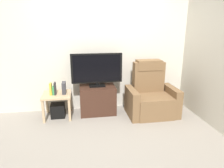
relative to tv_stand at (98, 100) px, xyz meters
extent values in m
plane|color=gray|center=(0.12, -0.82, -0.29)|extent=(6.40, 6.40, 0.00)
cube|color=beige|center=(0.12, 0.31, 1.01)|extent=(6.40, 0.06, 2.60)
cube|color=beige|center=(2.00, -0.82, 1.01)|extent=(0.06, 4.48, 2.60)
cube|color=#3D2319|center=(0.00, 0.00, 0.00)|extent=(0.72, 0.50, 0.57)
cube|color=black|center=(0.00, -0.24, 0.11)|extent=(0.66, 0.02, 0.02)
cube|color=black|center=(0.00, -0.19, 0.15)|extent=(0.34, 0.11, 0.04)
cube|color=black|center=(0.00, 0.02, 0.30)|extent=(0.32, 0.20, 0.03)
cube|color=black|center=(0.00, 0.02, 0.34)|extent=(0.06, 0.04, 0.05)
cube|color=black|center=(0.00, 0.02, 0.66)|extent=(1.02, 0.05, 0.59)
cube|color=black|center=(0.00, 0.00, 0.66)|extent=(0.94, 0.01, 0.53)
cube|color=brown|center=(1.07, -0.28, -0.08)|extent=(0.70, 0.72, 0.42)
cube|color=brown|center=(1.07, -0.01, 0.44)|extent=(0.64, 0.20, 0.62)
cube|color=brown|center=(1.07, 0.01, 0.69)|extent=(0.50, 0.26, 0.20)
cube|color=brown|center=(0.65, -0.28, -0.01)|extent=(0.14, 0.68, 0.56)
cube|color=brown|center=(1.49, -0.28, -0.01)|extent=(0.14, 0.68, 0.56)
cube|color=tan|center=(-0.80, -0.07, 0.18)|extent=(0.54, 0.54, 0.04)
cube|color=tan|center=(-1.04, -0.31, -0.06)|extent=(0.04, 0.04, 0.44)
cube|color=tan|center=(-0.56, -0.31, -0.06)|extent=(0.04, 0.04, 0.44)
cube|color=tan|center=(-1.04, 0.17, -0.06)|extent=(0.04, 0.04, 0.44)
cube|color=tan|center=(-0.56, 0.17, -0.06)|extent=(0.04, 0.04, 0.44)
cube|color=black|center=(-0.80, -0.07, -0.15)|extent=(0.27, 0.27, 0.27)
cube|color=gold|center=(-0.90, -0.09, 0.31)|extent=(0.04, 0.11, 0.23)
cube|color=#388C4C|center=(-0.85, -0.09, 0.27)|extent=(0.05, 0.13, 0.16)
cube|color=#262626|center=(-0.82, -0.09, 0.31)|extent=(0.03, 0.13, 0.23)
cube|color=#333338|center=(-0.66, -0.06, 0.31)|extent=(0.07, 0.20, 0.22)
camera|label=1|loc=(-0.36, -3.92, 1.47)|focal=32.42mm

